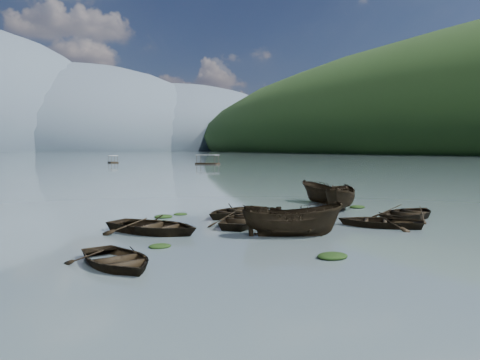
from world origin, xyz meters
name	(u,v)px	position (x,y,z in m)	size (l,w,h in m)	color
ground_plane	(372,243)	(0.00, 0.00, 0.00)	(2400.00, 2400.00, 0.00)	slate
haze_mtn_c	(83,151)	(140.00, 900.00, 0.00)	(520.00, 520.00, 260.00)	#475666
haze_mtn_d	(173,150)	(320.00, 900.00, 0.00)	(520.00, 520.00, 220.00)	#475666
rowboat_0	(117,266)	(-10.57, 1.30, 0.00)	(2.89, 4.05, 0.84)	black
rowboat_1	(246,225)	(-2.41, 6.85, 0.00)	(3.25, 4.55, 0.94)	black
rowboat_2	(292,236)	(-2.10, 2.97, 0.00)	(1.74, 4.62, 1.78)	black
rowboat_3	(379,226)	(3.51, 3.12, 0.00)	(3.07, 4.30, 0.89)	black
rowboat_4	(410,218)	(7.13, 4.38, 0.00)	(3.35, 4.69, 0.97)	black
rowboat_5	(341,210)	(5.90, 8.98, 0.00)	(1.80, 4.79, 1.85)	black
rowboat_6	(154,233)	(-7.47, 6.87, 0.00)	(3.51, 4.92, 1.02)	black
rowboat_7	(236,217)	(-1.47, 9.71, 0.00)	(3.33, 4.66, 0.97)	black
rowboat_8	(325,203)	(7.37, 12.52, 0.00)	(1.77, 4.71, 1.82)	black
weed_clump_0	(160,247)	(-8.27, 3.53, 0.00)	(0.94, 0.77, 0.20)	black
weed_clump_1	(268,221)	(-0.78, 7.23, 0.00)	(1.07, 0.86, 0.24)	black
weed_clump_2	(332,258)	(-3.24, -1.31, 0.00)	(1.21, 0.97, 0.26)	black
weed_clump_3	(234,212)	(-0.77, 11.40, 0.00)	(0.77, 0.65, 0.17)	black
weed_clump_4	(403,213)	(8.60, 6.20, 0.00)	(1.32, 1.05, 0.27)	black
weed_clump_5	(163,218)	(-5.44, 11.36, 0.00)	(1.10, 0.89, 0.23)	black
weed_clump_6	(180,215)	(-4.13, 12.02, 0.00)	(0.86, 0.72, 0.18)	black
weed_clump_7	(357,208)	(7.70, 9.39, 0.00)	(1.13, 0.90, 0.25)	black
pontoon_centre	(113,163)	(16.29, 118.18, 0.00)	(2.15, 5.16, 1.98)	black
pontoon_right	(208,164)	(34.99, 94.98, 0.00)	(2.54, 6.09, 2.33)	black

